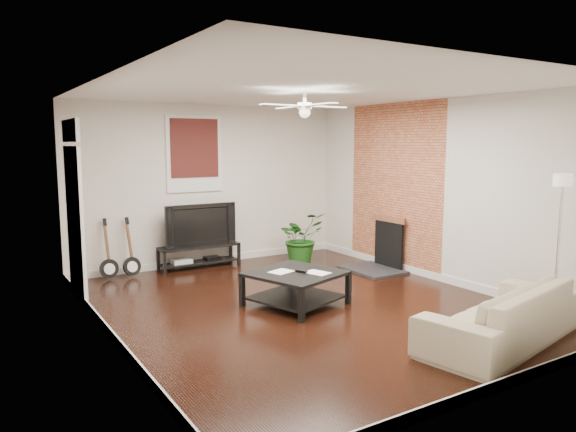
{
  "coord_description": "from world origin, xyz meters",
  "views": [
    {
      "loc": [
        -3.82,
        -5.76,
        2.13
      ],
      "look_at": [
        0.0,
        0.4,
        1.15
      ],
      "focal_mm": 33.51,
      "sensor_mm": 36.0,
      "label": 1
    }
  ],
  "objects": [
    {
      "name": "guitar_right",
      "position": [
        -1.51,
        2.72,
        0.48
      ],
      "size": [
        0.34,
        0.27,
        0.97
      ],
      "primitive_type": null,
      "rotation": [
        0.0,
        0.0,
        0.22
      ],
      "color": "black",
      "rests_on": "floor"
    },
    {
      "name": "sofa",
      "position": [
        1.06,
        -2.23,
        0.32
      ],
      "size": [
        2.33,
        1.28,
        0.64
      ],
      "primitive_type": "imported",
      "rotation": [
        0.0,
        0.0,
        3.34
      ],
      "color": "tan",
      "rests_on": "floor"
    },
    {
      "name": "guitar_left",
      "position": [
        -1.86,
        2.75,
        0.48
      ],
      "size": [
        0.32,
        0.24,
        0.97
      ],
      "primitive_type": null,
      "rotation": [
        0.0,
        0.0,
        0.11
      ],
      "color": "black",
      "rests_on": "floor"
    },
    {
      "name": "fireplace",
      "position": [
        2.2,
        1.0,
        0.46
      ],
      "size": [
        0.8,
        1.1,
        0.92
      ],
      "primitive_type": "cube",
      "color": "black",
      "rests_on": "floor"
    },
    {
      "name": "coffee_table",
      "position": [
        -0.08,
        0.07,
        0.22
      ],
      "size": [
        1.35,
        1.35,
        0.45
      ],
      "primitive_type": "cube",
      "rotation": [
        0.0,
        0.0,
        0.32
      ],
      "color": "black",
      "rests_on": "floor"
    },
    {
      "name": "door_left",
      "position": [
        -2.46,
        1.9,
        1.25
      ],
      "size": [
        0.08,
        1.0,
        2.5
      ],
      "primitive_type": "cube",
      "color": "white",
      "rests_on": "wall_left"
    },
    {
      "name": "brick_accent",
      "position": [
        2.49,
        1.0,
        1.4
      ],
      "size": [
        0.02,
        2.2,
        2.8
      ],
      "primitive_type": "cube",
      "color": "#B5593A",
      "rests_on": "floor"
    },
    {
      "name": "room",
      "position": [
        0.0,
        0.0,
        1.4
      ],
      "size": [
        5.01,
        6.01,
        2.81
      ],
      "color": "black",
      "rests_on": "ground"
    },
    {
      "name": "tv",
      "position": [
        -0.33,
        2.8,
        0.76
      ],
      "size": [
        1.26,
        0.16,
        0.72
      ],
      "primitive_type": "imported",
      "color": "black",
      "rests_on": "tv_stand"
    },
    {
      "name": "potted_plant",
      "position": [
        1.39,
        2.19,
        0.46
      ],
      "size": [
        0.89,
        0.79,
        0.91
      ],
      "primitive_type": "imported",
      "rotation": [
        0.0,
        0.0,
        0.1
      ],
      "color": "#1D5819",
      "rests_on": "floor"
    },
    {
      "name": "tv_stand",
      "position": [
        -0.33,
        2.78,
        0.2
      ],
      "size": [
        1.4,
        0.37,
        0.39
      ],
      "primitive_type": "cube",
      "color": "black",
      "rests_on": "floor"
    },
    {
      "name": "window_back",
      "position": [
        -0.3,
        2.97,
        1.95
      ],
      "size": [
        1.0,
        0.06,
        1.3
      ],
      "primitive_type": "cube",
      "color": "#3E1311",
      "rests_on": "wall_back"
    },
    {
      "name": "floor_lamp",
      "position": [
        2.2,
        -2.13,
        0.9
      ],
      "size": [
        0.35,
        0.35,
        1.8
      ],
      "primitive_type": null,
      "rotation": [
        0.0,
        0.0,
        0.2
      ],
      "color": "silver",
      "rests_on": "floor"
    },
    {
      "name": "ceiling_fan",
      "position": [
        0.0,
        0.0,
        2.6
      ],
      "size": [
        1.24,
        1.24,
        0.32
      ],
      "primitive_type": null,
      "color": "white",
      "rests_on": "ceiling"
    }
  ]
}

